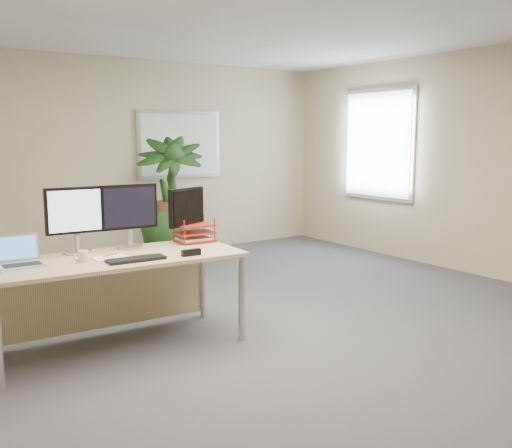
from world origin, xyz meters
TOP-DOWN VIEW (x-y plane):
  - floor at (0.00, 0.00)m, footprint 8.00×8.00m
  - back_wall at (0.00, 4.00)m, footprint 7.00×0.04m
  - whiteboard at (1.20, 3.97)m, footprint 1.30×0.04m
  - window at (3.47, 2.30)m, footprint 0.04×1.30m
  - desk at (-0.98, 0.88)m, footprint 1.97×0.91m
  - floor_plant at (0.63, 3.16)m, footprint 1.12×1.12m
  - monitor_left at (-1.19, 1.07)m, footprint 0.48×0.22m
  - monitor_right at (-0.76, 1.04)m, footprint 0.48×0.22m
  - monitor_dark at (-0.25, 1.01)m, footprint 0.41×0.20m
  - laptop at (-1.67, 0.89)m, footprint 0.31×0.28m
  - keyboard at (-0.92, 0.55)m, footprint 0.44×0.17m
  - coffee_mug at (-1.26, 0.74)m, footprint 0.11×0.08m
  - spiral_notebook at (-1.05, 0.74)m, footprint 0.26×0.20m
  - orange_pen at (-1.03, 0.80)m, footprint 0.14×0.07m
  - yellow_highlighter at (-0.81, 0.70)m, footprint 0.13×0.04m
  - letter_tray at (-0.19, 0.99)m, footprint 0.33×0.26m
  - stapler at (-0.49, 0.48)m, footprint 0.16×0.05m

SIDE VIEW (x-z plane):
  - floor at x=0.00m, z-range 0.00..0.00m
  - desk at x=-0.98m, z-range 0.21..0.96m
  - spiral_notebook at x=-1.05m, z-range 0.74..0.75m
  - floor_plant at x=0.63m, z-range 0.00..1.50m
  - yellow_highlighter at x=-0.81m, z-range 0.74..0.76m
  - keyboard at x=-0.92m, z-range 0.74..0.77m
  - orange_pen at x=-1.03m, z-range 0.76..0.77m
  - stapler at x=-0.49m, z-range 0.74..0.80m
  - coffee_mug at x=-1.26m, z-range 0.74..0.83m
  - laptop at x=-1.67m, z-range 0.69..0.91m
  - letter_tray at x=-0.19m, z-range 0.74..0.89m
  - monitor_dark at x=-0.25m, z-range 0.78..1.26m
  - monitor_left at x=-1.19m, z-range 0.78..1.31m
  - monitor_right at x=-0.76m, z-range 0.78..1.32m
  - back_wall at x=0.00m, z-range 0.00..2.70m
  - whiteboard at x=1.20m, z-range 1.07..2.02m
  - window at x=3.47m, z-range 0.77..2.33m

